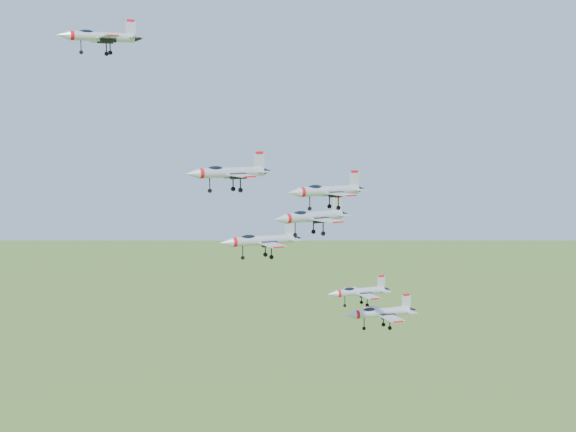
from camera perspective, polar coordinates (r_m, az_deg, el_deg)
jet_lead at (r=112.02m, az=-13.24°, el=12.32°), size 11.54×9.73×3.11m
jet_left_high at (r=117.62m, az=-4.25°, el=3.12°), size 13.91×11.65×3.73m
jet_right_high at (r=95.32m, az=2.77°, el=1.81°), size 10.86×9.09×2.91m
jet_left_low at (r=122.67m, az=-1.97°, el=-1.73°), size 13.43×11.38×3.63m
jet_right_low at (r=110.84m, az=1.67°, el=-0.03°), size 12.70×10.52×3.39m
jet_trail at (r=136.33m, az=6.56°, el=-6.83°), size 13.06×11.19×3.60m
jet_extra at (r=141.77m, az=5.04°, el=-5.37°), size 12.07×10.28×3.29m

